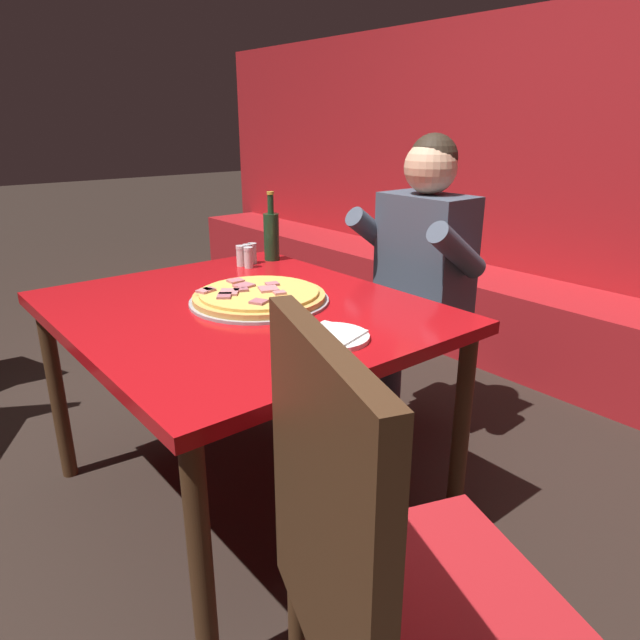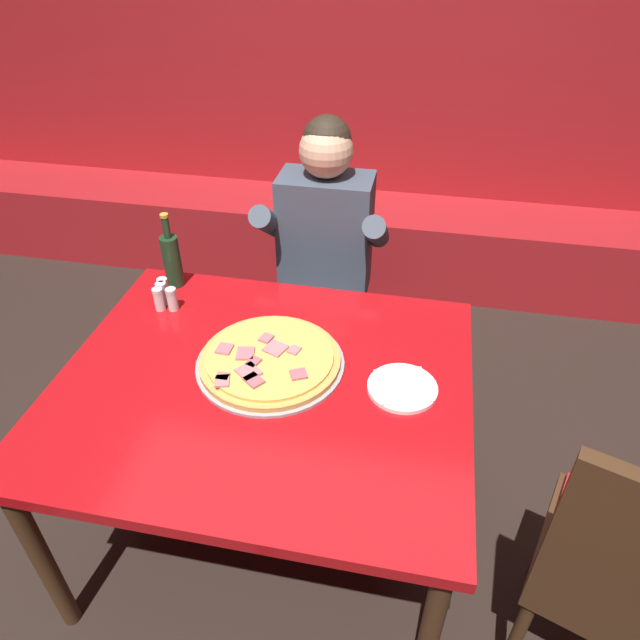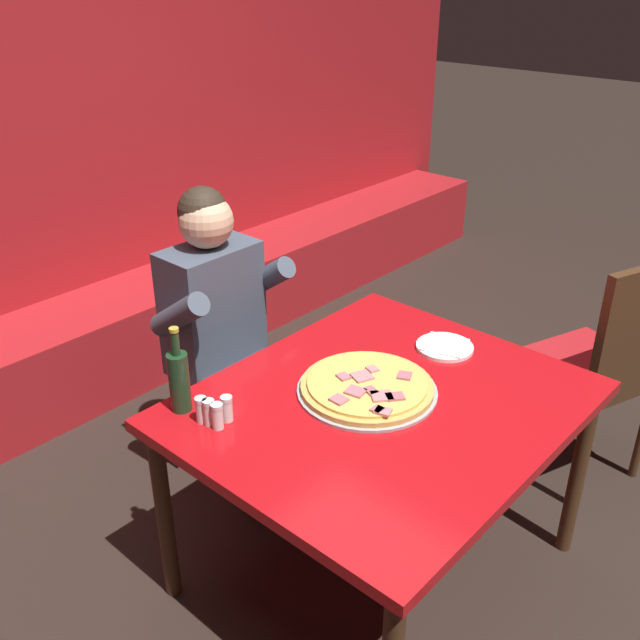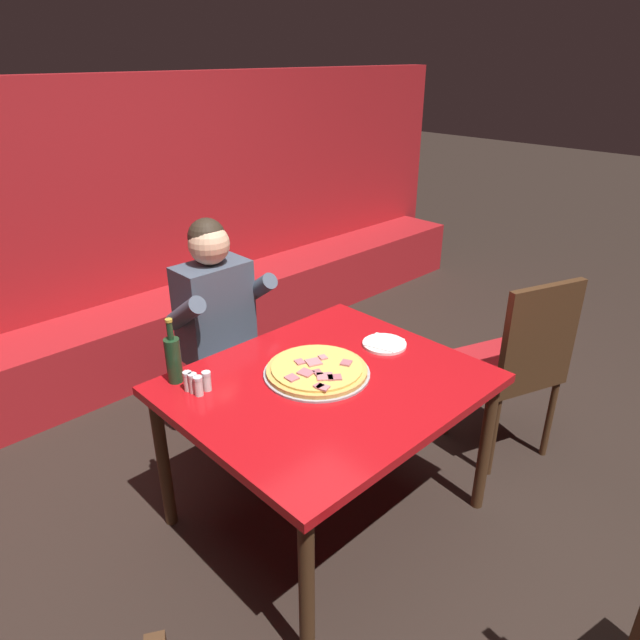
# 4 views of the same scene
# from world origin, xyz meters

# --- Properties ---
(ground_plane) EXTENTS (24.00, 24.00, 0.00)m
(ground_plane) POSITION_xyz_m (0.00, 0.00, 0.00)
(ground_plane) COLOR black
(booth_wall_panel) EXTENTS (6.80, 0.16, 1.90)m
(booth_wall_panel) POSITION_xyz_m (0.00, 2.18, 0.95)
(booth_wall_panel) COLOR #A3191E
(booth_wall_panel) RESTS_ON ground_plane
(booth_bench) EXTENTS (6.46, 0.48, 0.46)m
(booth_bench) POSITION_xyz_m (0.00, 1.86, 0.23)
(booth_bench) COLOR #A3191E
(booth_bench) RESTS_ON ground_plane
(main_dining_table) EXTENTS (1.25, 1.07, 0.75)m
(main_dining_table) POSITION_xyz_m (0.00, 0.00, 0.67)
(main_dining_table) COLOR #422816
(main_dining_table) RESTS_ON ground_plane
(pizza) EXTENTS (0.47, 0.47, 0.05)m
(pizza) POSITION_xyz_m (0.00, 0.07, 0.76)
(pizza) COLOR #9E9EA3
(pizza) RESTS_ON main_dining_table
(plate_white_paper) EXTENTS (0.21, 0.21, 0.02)m
(plate_white_paper) POSITION_xyz_m (0.42, 0.04, 0.75)
(plate_white_paper) COLOR white
(plate_white_paper) RESTS_ON main_dining_table
(beer_bottle) EXTENTS (0.07, 0.07, 0.29)m
(beer_bottle) POSITION_xyz_m (-0.47, 0.45, 0.86)
(beer_bottle) COLOR #19381E
(beer_bottle) RESTS_ON main_dining_table
(shaker_red_pepper_flakes) EXTENTS (0.04, 0.04, 0.09)m
(shaker_red_pepper_flakes) POSITION_xyz_m (-0.47, 0.35, 0.78)
(shaker_red_pepper_flakes) COLOR silver
(shaker_red_pepper_flakes) RESTS_ON main_dining_table
(shaker_oregano) EXTENTS (0.04, 0.04, 0.09)m
(shaker_oregano) POSITION_xyz_m (-0.46, 0.32, 0.78)
(shaker_oregano) COLOR silver
(shaker_oregano) RESTS_ON main_dining_table
(shaker_black_pepper) EXTENTS (0.04, 0.04, 0.09)m
(shaker_black_pepper) POSITION_xyz_m (-0.46, 0.29, 0.78)
(shaker_black_pepper) COLOR silver
(shaker_black_pepper) RESTS_ON main_dining_table
(shaker_parmesan) EXTENTS (0.04, 0.04, 0.09)m
(shaker_parmesan) POSITION_xyz_m (-0.41, 0.29, 0.78)
(shaker_parmesan) COLOR silver
(shaker_parmesan) RESTS_ON main_dining_table
(diner_seated_blue_shirt) EXTENTS (0.53, 0.53, 1.27)m
(diner_seated_blue_shirt) POSITION_xyz_m (0.03, 0.79, 0.71)
(diner_seated_blue_shirt) COLOR black
(diner_seated_blue_shirt) RESTS_ON ground_plane
(dining_chair_far_left) EXTENTS (0.56, 0.56, 1.04)m
(dining_chair_far_left) POSITION_xyz_m (1.03, -0.35, 0.60)
(dining_chair_far_left) COLOR #422816
(dining_chair_far_left) RESTS_ON ground_plane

